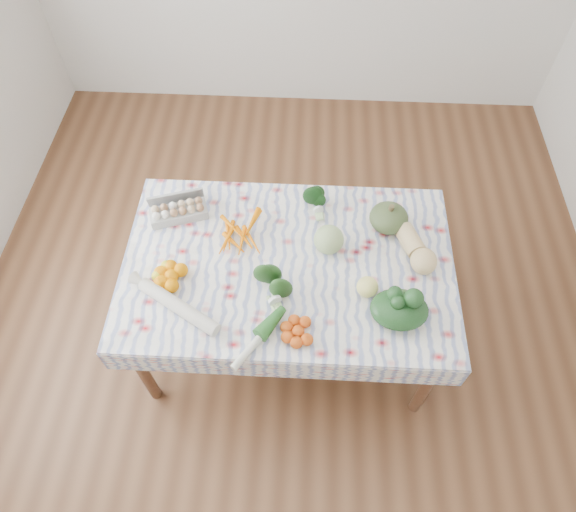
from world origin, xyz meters
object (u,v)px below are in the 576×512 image
at_px(kabocha_squash, 389,218).
at_px(cabbage, 329,240).
at_px(dining_table, 288,272).
at_px(egg_carton, 179,212).
at_px(butternut_squash, 417,248).
at_px(grapefruit, 367,287).

distance_m(kabocha_squash, cabbage, 0.35).
xyz_separation_m(dining_table, egg_carton, (-0.59, 0.26, 0.12)).
distance_m(kabocha_squash, butternut_squash, 0.23).
height_order(kabocha_squash, grapefruit, kabocha_squash).
height_order(egg_carton, grapefruit, grapefruit).
xyz_separation_m(dining_table, butternut_squash, (0.63, 0.07, 0.15)).
relative_size(dining_table, cabbage, 10.61).
bearing_deg(kabocha_squash, grapefruit, -106.63).
xyz_separation_m(dining_table, grapefruit, (0.38, -0.15, 0.14)).
relative_size(egg_carton, grapefruit, 2.89).
xyz_separation_m(kabocha_squash, grapefruit, (-0.12, -0.42, -0.01)).
bearing_deg(butternut_squash, grapefruit, -159.79).
bearing_deg(kabocha_squash, cabbage, -152.27).
height_order(cabbage, grapefruit, cabbage).
relative_size(cabbage, butternut_squash, 0.54).
height_order(dining_table, cabbage, cabbage).
bearing_deg(grapefruit, egg_carton, 156.73).
relative_size(dining_table, kabocha_squash, 7.97).
xyz_separation_m(dining_table, cabbage, (0.20, 0.10, 0.16)).
bearing_deg(cabbage, butternut_squash, -3.22).
bearing_deg(grapefruit, cabbage, 126.32).
bearing_deg(dining_table, cabbage, 26.29).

